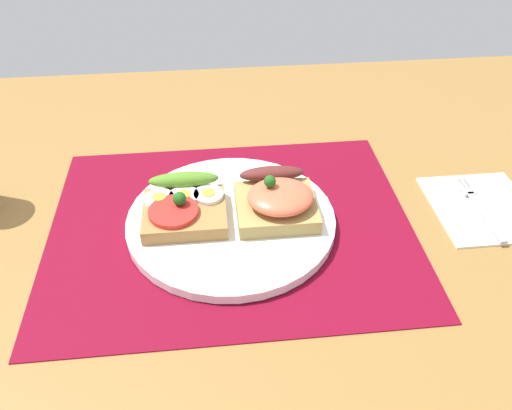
{
  "coord_description": "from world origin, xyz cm",
  "views": [
    {
      "loc": [
        -1.83,
        -46.31,
        40.98
      ],
      "look_at": [
        3.0,
        0.0,
        2.99
      ],
      "focal_mm": 35.84,
      "sensor_mm": 36.0,
      "label": 1
    }
  ],
  "objects_px": {
    "plate": "(231,220)",
    "fork": "(478,204)",
    "sandwich_salmon": "(277,200)",
    "napkin": "(484,209)",
    "sandwich_egg_tomato": "(184,207)"
  },
  "relations": [
    {
      "from": "plate",
      "to": "fork",
      "type": "distance_m",
      "value": 0.31
    },
    {
      "from": "sandwich_salmon",
      "to": "napkin",
      "type": "relative_size",
      "value": 0.75
    },
    {
      "from": "plate",
      "to": "sandwich_salmon",
      "type": "distance_m",
      "value": 0.06
    },
    {
      "from": "plate",
      "to": "sandwich_salmon",
      "type": "relative_size",
      "value": 2.45
    },
    {
      "from": "napkin",
      "to": "sandwich_egg_tomato",
      "type": "bearing_deg",
      "value": 178.4
    },
    {
      "from": "plate",
      "to": "sandwich_egg_tomato",
      "type": "bearing_deg",
      "value": 173.72
    },
    {
      "from": "sandwich_salmon",
      "to": "fork",
      "type": "relative_size",
      "value": 0.78
    },
    {
      "from": "napkin",
      "to": "fork",
      "type": "relative_size",
      "value": 1.05
    },
    {
      "from": "plate",
      "to": "napkin",
      "type": "distance_m",
      "value": 0.32
    },
    {
      "from": "sandwich_salmon",
      "to": "napkin",
      "type": "xyz_separation_m",
      "value": [
        0.26,
        -0.0,
        -0.03
      ]
    },
    {
      "from": "sandwich_egg_tomato",
      "to": "napkin",
      "type": "xyz_separation_m",
      "value": [
        0.37,
        -0.01,
        -0.03
      ]
    },
    {
      "from": "plate",
      "to": "fork",
      "type": "height_order",
      "value": "plate"
    },
    {
      "from": "plate",
      "to": "fork",
      "type": "xyz_separation_m",
      "value": [
        0.31,
        -0.0,
        -0.0
      ]
    },
    {
      "from": "plate",
      "to": "sandwich_salmon",
      "type": "height_order",
      "value": "sandwich_salmon"
    },
    {
      "from": "sandwich_egg_tomato",
      "to": "sandwich_salmon",
      "type": "height_order",
      "value": "sandwich_salmon"
    }
  ]
}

